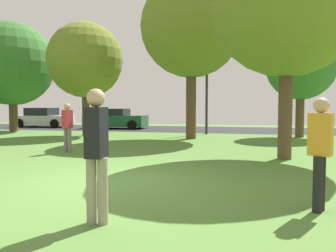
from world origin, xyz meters
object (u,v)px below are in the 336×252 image
at_px(parked_car_white, 44,118).
at_px(parked_car_green, 115,119).
at_px(person_catcher, 320,149).
at_px(maple_tree_near, 301,66).
at_px(street_lamp_post, 207,94).
at_px(maple_tree_far, 85,60).
at_px(person_bystander, 97,149).
at_px(oak_tree_right, 12,64).
at_px(person_walking, 67,125).
at_px(oak_tree_left, 191,27).

relative_size(parked_car_white, parked_car_green, 0.95).
distance_m(person_catcher, parked_car_white, 23.39).
bearing_deg(maple_tree_near, street_lamp_post, 171.59).
relative_size(maple_tree_far, person_bystander, 3.33).
bearing_deg(oak_tree_right, person_walking, -43.59).
relative_size(oak_tree_left, parked_car_white, 1.89).
relative_size(parked_car_green, street_lamp_post, 0.97).
height_order(maple_tree_far, person_bystander, maple_tree_far).
distance_m(maple_tree_far, parked_car_green, 6.72).
distance_m(person_walking, street_lamp_post, 9.28).
relative_size(oak_tree_left, street_lamp_post, 1.74).
bearing_deg(person_bystander, maple_tree_far, 25.00).
xyz_separation_m(maple_tree_near, parked_car_white, (-17.68, 4.58, -2.95)).
bearing_deg(parked_car_white, maple_tree_far, -42.99).
height_order(maple_tree_far, street_lamp_post, maple_tree_far).
bearing_deg(parked_car_white, person_walking, -53.64).
height_order(maple_tree_near, person_bystander, maple_tree_near).
xyz_separation_m(oak_tree_right, person_bystander, (12.16, -13.97, -3.20)).
bearing_deg(person_bystander, maple_tree_near, -21.45).
xyz_separation_m(maple_tree_far, person_catcher, (9.30, -10.93, -3.06)).
height_order(oak_tree_right, street_lamp_post, oak_tree_right).
bearing_deg(person_walking, maple_tree_near, -34.07).
height_order(maple_tree_far, parked_car_green, maple_tree_far).
relative_size(person_bystander, street_lamp_post, 0.40).
bearing_deg(street_lamp_post, person_walking, -114.95).
bearing_deg(oak_tree_left, street_lamp_post, 80.60).
xyz_separation_m(maple_tree_far, person_bystander, (6.28, -12.14, -2.99)).
xyz_separation_m(oak_tree_right, oak_tree_left, (11.64, -2.27, 1.15)).
bearing_deg(maple_tree_near, person_walking, -138.81).
height_order(oak_tree_right, parked_car_green, oak_tree_right).
relative_size(person_catcher, person_bystander, 0.94).
bearing_deg(oak_tree_right, person_bystander, -48.94).
height_order(oak_tree_left, parked_car_green, oak_tree_left).
height_order(maple_tree_near, parked_car_white, maple_tree_near).
bearing_deg(maple_tree_far, oak_tree_left, -4.45).
bearing_deg(person_catcher, maple_tree_far, 156.07).
height_order(maple_tree_near, person_walking, maple_tree_near).
distance_m(oak_tree_left, person_walking, 7.88).
bearing_deg(oak_tree_left, parked_car_white, 151.83).
distance_m(oak_tree_right, person_bystander, 18.80).
relative_size(maple_tree_far, parked_car_white, 1.45).
distance_m(person_bystander, parked_car_green, 19.23).
bearing_deg(person_catcher, oak_tree_right, 165.65).
bearing_deg(person_catcher, street_lamp_post, 128.78).
distance_m(maple_tree_near, parked_car_green, 12.77).
bearing_deg(oak_tree_left, maple_tree_near, 21.29).
relative_size(person_bystander, parked_car_green, 0.42).
distance_m(maple_tree_far, oak_tree_right, 6.17).
relative_size(oak_tree_left, parked_car_green, 1.80).
xyz_separation_m(parked_car_white, street_lamp_post, (12.86, -3.87, 1.59)).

